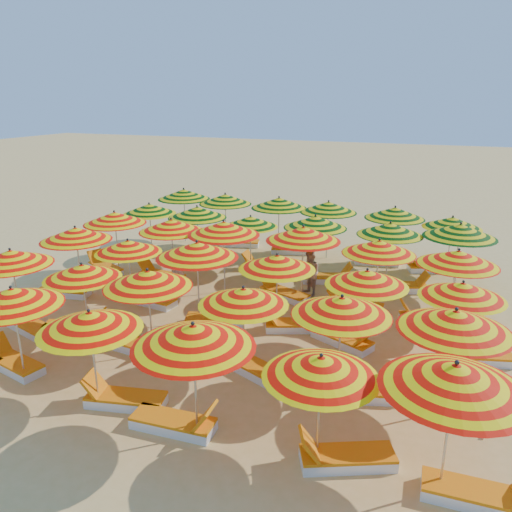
% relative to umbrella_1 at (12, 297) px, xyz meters
% --- Properties ---
extents(ground, '(120.00, 120.00, 0.00)m').
position_rel_umbrella_1_xyz_m(ground, '(3.46, 5.68, -2.07)').
color(ground, '#E0AF63').
rests_on(ground, ground).
extents(umbrella_1, '(2.49, 2.49, 2.36)m').
position_rel_umbrella_1_xyz_m(umbrella_1, '(0.00, 0.00, 0.00)').
color(umbrella_1, silver).
rests_on(umbrella_1, ground).
extents(umbrella_2, '(2.17, 2.17, 2.27)m').
position_rel_umbrella_1_xyz_m(umbrella_2, '(2.33, -0.25, -0.08)').
color(umbrella_2, silver).
rests_on(umbrella_2, ground).
extents(umbrella_3, '(3.10, 3.10, 2.47)m').
position_rel_umbrella_1_xyz_m(umbrella_3, '(4.79, -0.37, 0.10)').
color(umbrella_3, silver).
rests_on(umbrella_3, ground).
extents(umbrella_4, '(2.45, 2.45, 2.19)m').
position_rel_umbrella_1_xyz_m(umbrella_4, '(7.15, -0.16, -0.15)').
color(umbrella_4, silver).
rests_on(umbrella_4, ground).
extents(umbrella_5, '(3.08, 3.08, 2.50)m').
position_rel_umbrella_1_xyz_m(umbrella_5, '(9.28, -0.15, 0.12)').
color(umbrella_5, silver).
rests_on(umbrella_5, ground).
extents(umbrella_6, '(2.94, 2.94, 2.38)m').
position_rel_umbrella_1_xyz_m(umbrella_6, '(-2.27, 2.12, 0.02)').
color(umbrella_6, silver).
rests_on(umbrella_6, ground).
extents(umbrella_7, '(2.36, 2.36, 2.18)m').
position_rel_umbrella_1_xyz_m(umbrella_7, '(-0.00, 2.31, -0.16)').
color(umbrella_7, silver).
rests_on(umbrella_7, ground).
extents(umbrella_8, '(2.57, 2.57, 2.35)m').
position_rel_umbrella_1_xyz_m(umbrella_8, '(2.17, 2.13, -0.00)').
color(umbrella_8, silver).
rests_on(umbrella_8, ground).
extents(umbrella_9, '(2.75, 2.75, 2.24)m').
position_rel_umbrella_1_xyz_m(umbrella_9, '(4.72, 2.16, -0.10)').
color(umbrella_9, silver).
rests_on(umbrella_9, ground).
extents(umbrella_10, '(2.82, 2.82, 2.33)m').
position_rel_umbrella_1_xyz_m(umbrella_10, '(6.99, 2.25, -0.02)').
color(umbrella_10, silver).
rests_on(umbrella_10, ground).
extents(umbrella_11, '(2.80, 2.80, 2.41)m').
position_rel_umbrella_1_xyz_m(umbrella_11, '(9.27, 2.22, 0.05)').
color(umbrella_11, silver).
rests_on(umbrella_11, ground).
extents(umbrella_12, '(2.45, 2.45, 2.42)m').
position_rel_umbrella_1_xyz_m(umbrella_12, '(-2.21, 4.67, 0.05)').
color(umbrella_12, silver).
rests_on(umbrella_12, ground).
extents(umbrella_13, '(2.61, 2.61, 2.19)m').
position_rel_umbrella_1_xyz_m(umbrella_13, '(-0.21, 4.67, -0.14)').
color(umbrella_13, silver).
rests_on(umbrella_13, ground).
extents(umbrella_14, '(2.59, 2.59, 2.51)m').
position_rel_umbrella_1_xyz_m(umbrella_14, '(2.38, 4.33, 0.13)').
color(umbrella_14, silver).
rests_on(umbrella_14, ground).
extents(umbrella_15, '(2.16, 2.16, 2.27)m').
position_rel_umbrella_1_xyz_m(umbrella_15, '(4.66, 4.71, -0.07)').
color(umbrella_15, silver).
rests_on(umbrella_15, ground).
extents(umbrella_16, '(2.59, 2.59, 2.25)m').
position_rel_umbrella_1_xyz_m(umbrella_16, '(7.17, 4.43, -0.10)').
color(umbrella_16, silver).
rests_on(umbrella_16, ground).
extents(umbrella_17, '(2.67, 2.67, 2.18)m').
position_rel_umbrella_1_xyz_m(umbrella_17, '(9.43, 4.56, -0.15)').
color(umbrella_17, silver).
rests_on(umbrella_17, ground).
extents(umbrella_18, '(2.94, 2.94, 2.41)m').
position_rel_umbrella_1_xyz_m(umbrella_18, '(-2.42, 7.00, 0.05)').
color(umbrella_18, silver).
rests_on(umbrella_18, ground).
extents(umbrella_19, '(2.62, 2.62, 2.39)m').
position_rel_umbrella_1_xyz_m(umbrella_19, '(0.05, 6.83, 0.03)').
color(umbrella_19, silver).
rests_on(umbrella_19, ground).
extents(umbrella_20, '(2.95, 2.95, 2.53)m').
position_rel_umbrella_1_xyz_m(umbrella_20, '(2.10, 6.73, 0.15)').
color(umbrella_20, silver).
rests_on(umbrella_20, ground).
extents(umbrella_21, '(2.56, 2.56, 2.52)m').
position_rel_umbrella_1_xyz_m(umbrella_21, '(4.72, 7.05, 0.15)').
color(umbrella_21, silver).
rests_on(umbrella_21, ground).
extents(umbrella_22, '(2.87, 2.87, 2.34)m').
position_rel_umbrella_1_xyz_m(umbrella_22, '(7.09, 6.99, -0.01)').
color(umbrella_22, silver).
rests_on(umbrella_22, ground).
extents(umbrella_23, '(2.64, 2.64, 2.37)m').
position_rel_umbrella_1_xyz_m(umbrella_23, '(9.31, 6.68, 0.01)').
color(umbrella_23, silver).
rests_on(umbrella_23, ground).
extents(umbrella_24, '(2.49, 2.49, 2.28)m').
position_rel_umbrella_1_xyz_m(umbrella_24, '(-2.39, 9.23, -0.07)').
color(umbrella_24, silver).
rests_on(umbrella_24, ground).
extents(umbrella_25, '(2.58, 2.58, 2.40)m').
position_rel_umbrella_1_xyz_m(umbrella_25, '(-0.07, 8.98, 0.04)').
color(umbrella_25, silver).
rests_on(umbrella_25, ground).
extents(umbrella_26, '(2.27, 2.27, 2.18)m').
position_rel_umbrella_1_xyz_m(umbrella_26, '(2.10, 9.09, -0.16)').
color(umbrella_26, silver).
rests_on(umbrella_26, ground).
extents(umbrella_27, '(2.81, 2.81, 2.40)m').
position_rel_umbrella_1_xyz_m(umbrella_27, '(4.56, 9.14, 0.03)').
color(umbrella_27, silver).
rests_on(umbrella_27, ground).
extents(umbrella_28, '(2.37, 2.37, 2.36)m').
position_rel_umbrella_1_xyz_m(umbrella_28, '(7.14, 9.21, 0.00)').
color(umbrella_28, silver).
rests_on(umbrella_28, ground).
extents(umbrella_29, '(3.04, 3.04, 2.49)m').
position_rel_umbrella_1_xyz_m(umbrella_29, '(9.34, 9.39, 0.12)').
color(umbrella_29, silver).
rests_on(umbrella_29, ground).
extents(umbrella_30, '(2.61, 2.61, 2.48)m').
position_rel_umbrella_1_xyz_m(umbrella_30, '(-2.20, 11.73, 0.10)').
color(umbrella_30, silver).
rests_on(umbrella_30, ground).
extents(umbrella_31, '(2.63, 2.63, 2.41)m').
position_rel_umbrella_1_xyz_m(umbrella_31, '(-0.12, 11.65, 0.05)').
color(umbrella_31, silver).
rests_on(umbrella_31, ground).
extents(umbrella_32, '(2.76, 2.76, 2.45)m').
position_rel_umbrella_1_xyz_m(umbrella_32, '(2.36, 11.58, 0.08)').
color(umbrella_32, silver).
rests_on(umbrella_32, ground).
extents(umbrella_33, '(2.67, 2.67, 2.42)m').
position_rel_umbrella_1_xyz_m(umbrella_33, '(4.43, 11.63, 0.06)').
color(umbrella_33, silver).
rests_on(umbrella_33, ground).
extents(umbrella_34, '(3.02, 3.02, 2.41)m').
position_rel_umbrella_1_xyz_m(umbrella_34, '(7.02, 11.57, 0.05)').
color(umbrella_34, silver).
rests_on(umbrella_34, ground).
extents(umbrella_35, '(2.28, 2.28, 2.25)m').
position_rel_umbrella_1_xyz_m(umbrella_35, '(9.09, 11.42, -0.10)').
color(umbrella_35, silver).
rests_on(umbrella_35, ground).
extents(lounger_1, '(1.82, 0.94, 0.69)m').
position_rel_umbrella_1_xyz_m(lounger_1, '(-0.60, 0.24, -1.92)').
color(lounger_1, white).
rests_on(lounger_1, ground).
extents(lounger_2, '(1.82, 0.94, 0.69)m').
position_rel_umbrella_1_xyz_m(lounger_2, '(2.84, -0.03, -1.92)').
color(lounger_2, white).
rests_on(lounger_2, ground).
extents(lounger_3, '(1.76, 0.68, 0.69)m').
position_rel_umbrella_1_xyz_m(lounger_3, '(4.29, -0.36, -1.92)').
color(lounger_3, white).
rests_on(lounger_3, ground).
extents(lounger_4, '(1.82, 1.25, 0.69)m').
position_rel_umbrella_1_xyz_m(lounger_4, '(7.65, -0.11, -1.92)').
color(lounger_4, white).
rests_on(lounger_4, ground).
extents(lounger_5, '(1.75, 0.64, 0.69)m').
position_rel_umbrella_1_xyz_m(lounger_5, '(9.88, -0.20, -1.92)').
color(lounger_5, white).
rests_on(lounger_5, ground).
extents(lounger_6, '(1.83, 1.05, 0.69)m').
position_rel_umbrella_1_xyz_m(lounger_6, '(-1.77, 1.96, -1.92)').
color(lounger_6, white).
rests_on(lounger_6, ground).
extents(lounger_7, '(1.83, 1.10, 0.69)m').
position_rel_umbrella_1_xyz_m(lounger_7, '(-0.51, 2.39, -1.92)').
color(lounger_7, white).
rests_on(lounger_7, ground).
extents(lounger_8, '(1.78, 0.76, 0.69)m').
position_rel_umbrella_1_xyz_m(lounger_8, '(1.67, 2.11, -1.92)').
color(lounger_8, white).
rests_on(lounger_8, ground).
extents(lounger_9, '(1.82, 1.21, 0.69)m').
position_rel_umbrella_1_xyz_m(lounger_9, '(5.32, 2.04, -1.92)').
color(lounger_9, white).
rests_on(lounger_9, ground).
extents(lounger_10, '(1.83, 1.06, 0.69)m').
position_rel_umbrella_1_xyz_m(lounger_10, '(7.49, 2.08, -1.92)').
color(lounger_10, white).
rests_on(lounger_10, ground).
extents(lounger_11, '(1.74, 0.61, 0.69)m').
position_rel_umbrella_1_xyz_m(lounger_11, '(9.87, 2.38, -1.92)').
color(lounger_11, white).
rests_on(lounger_11, ground).
extents(lounger_12, '(1.80, 0.86, 0.69)m').
position_rel_umbrella_1_xyz_m(lounger_12, '(-2.71, 4.48, -1.92)').
color(lounger_12, white).
rests_on(lounger_12, ground).
extents(lounger_13, '(1.79, 0.80, 0.69)m').
position_rel_umbrella_1_xyz_m(lounger_13, '(0.29, 4.90, -1.92)').
color(lounger_13, white).
rests_on(lounger_13, ground).
extents(lounger_14, '(1.83, 1.05, 0.69)m').
position_rel_umbrella_1_xyz_m(lounger_14, '(2.98, 4.29, -1.92)').
color(lounger_14, white).
rests_on(lounger_14, ground).
extents(lounger_15, '(1.82, 1.19, 0.69)m').
position_rel_umbrella_1_xyz_m(lounger_15, '(5.16, 4.79, -1.92)').
color(lounger_15, white).
rests_on(lounger_15, ground).
extents(lounger_16, '(1.82, 1.24, 0.69)m').
position_rel_umbrella_1_xyz_m(lounger_16, '(6.66, 4.43, -1.92)').
color(lounger_16, white).
rests_on(lounger_16, ground).
extents(lounger_17, '(1.82, 1.03, 0.69)m').
position_rel_umbrella_1_xyz_m(lounger_17, '(9.93, 4.71, -1.92)').
color(lounger_17, white).
rests_on(lounger_17, ground).
extents(lounger_18, '(1.82, 1.25, 0.69)m').
position_rel_umbrella_1_xyz_m(lounger_18, '(-3.01, 6.93, -1.92)').
color(lounger_18, white).
rests_on(lounger_18, ground).
extents(lounger_19, '(1.78, 0.74, 0.69)m').
position_rel_umbrella_1_xyz_m(lounger_19, '(-0.54, 6.94, -1.92)').
color(lounger_19, white).
rests_on(lounger_19, ground).
extents(lounger_20, '(1.83, 1.15, 0.69)m').
position_rel_umbrella_1_xyz_m(lounger_20, '(4.12, 6.96, -1.92)').
color(lounger_20, white).
rests_on(lounger_20, ground).
extents(lounger_21, '(1.75, 0.64, 0.69)m').
position_rel_umbrella_1_xyz_m(lounger_21, '(6.50, 6.77, -1.92)').
color(lounger_21, white).
rests_on(lounger_21, ground).
extents(lounger_22, '(1.83, 1.06, 0.69)m').
position_rel_umbrella_1_xyz_m(lounger_22, '(8.71, 6.64, -1.92)').
color(lounger_22, white).
rests_on(lounger_22, ground).
extents(lounger_23, '(1.82, 1.02, 0.69)m').
position_rel_umbrella_1_xyz_m(lounger_23, '(-0.58, 8.86, -1.92)').
color(lounger_23, white).
rests_on(lounger_23, ground).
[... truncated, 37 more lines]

